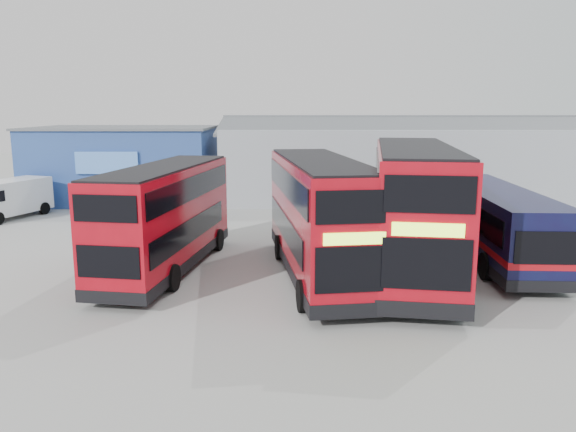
{
  "coord_description": "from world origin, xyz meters",
  "views": [
    {
      "loc": [
        -2.45,
        -21.45,
        6.38
      ],
      "look_at": [
        -2.51,
        0.8,
        2.1
      ],
      "focal_mm": 35.0,
      "sensor_mm": 36.0,
      "label": 1
    }
  ],
  "objects_px": {
    "maintenance_shed": "(431,160)",
    "double_decker_left": "(166,219)",
    "double_decker_centre": "(320,219)",
    "single_decker_blue": "(494,224)",
    "panel_van": "(8,197)",
    "double_decker_right": "(413,211)",
    "office_block": "(126,163)"
  },
  "relations": [
    {
      "from": "office_block",
      "to": "panel_van",
      "type": "xyz_separation_m",
      "value": [
        -5.0,
        -6.99,
        -1.33
      ]
    },
    {
      "from": "double_decker_centre",
      "to": "maintenance_shed",
      "type": "bearing_deg",
      "value": 58.05
    },
    {
      "from": "double_decker_left",
      "to": "double_decker_centre",
      "type": "relative_size",
      "value": 0.93
    },
    {
      "from": "double_decker_right",
      "to": "panel_van",
      "type": "relative_size",
      "value": 2.21
    },
    {
      "from": "maintenance_shed",
      "to": "double_decker_centre",
      "type": "distance_m",
      "value": 22.64
    },
    {
      "from": "double_decker_left",
      "to": "double_decker_centre",
      "type": "bearing_deg",
      "value": -179.48
    },
    {
      "from": "double_decker_left",
      "to": "double_decker_centre",
      "type": "height_order",
      "value": "double_decker_centre"
    },
    {
      "from": "double_decker_centre",
      "to": "double_decker_right",
      "type": "distance_m",
      "value": 3.65
    },
    {
      "from": "office_block",
      "to": "single_decker_blue",
      "type": "bearing_deg",
      "value": -38.17
    },
    {
      "from": "double_decker_left",
      "to": "panel_van",
      "type": "xyz_separation_m",
      "value": [
        -11.66,
        10.77,
        -0.84
      ]
    },
    {
      "from": "single_decker_blue",
      "to": "panel_van",
      "type": "bearing_deg",
      "value": -17.07
    },
    {
      "from": "single_decker_blue",
      "to": "panel_van",
      "type": "height_order",
      "value": "single_decker_blue"
    },
    {
      "from": "double_decker_centre",
      "to": "double_decker_right",
      "type": "relative_size",
      "value": 0.91
    },
    {
      "from": "maintenance_shed",
      "to": "double_decker_right",
      "type": "xyz_separation_m",
      "value": [
        -5.68,
        -20.2,
        -0.12
      ]
    },
    {
      "from": "maintenance_shed",
      "to": "panel_van",
      "type": "xyz_separation_m",
      "value": [
        -27.0,
        -9.0,
        -1.35
      ]
    },
    {
      "from": "double_decker_right",
      "to": "single_decker_blue",
      "type": "xyz_separation_m",
      "value": [
        4.0,
        2.22,
        -0.98
      ]
    },
    {
      "from": "panel_van",
      "to": "double_decker_left",
      "type": "bearing_deg",
      "value": -22.56
    },
    {
      "from": "office_block",
      "to": "double_decker_left",
      "type": "height_order",
      "value": "office_block"
    },
    {
      "from": "single_decker_blue",
      "to": "double_decker_left",
      "type": "bearing_deg",
      "value": 9.95
    },
    {
      "from": "double_decker_left",
      "to": "double_decker_centre",
      "type": "xyz_separation_m",
      "value": [
        6.03,
        -0.86,
        0.17
      ]
    },
    {
      "from": "office_block",
      "to": "maintenance_shed",
      "type": "bearing_deg",
      "value": 5.21
    },
    {
      "from": "double_decker_left",
      "to": "double_decker_right",
      "type": "height_order",
      "value": "double_decker_right"
    },
    {
      "from": "double_decker_centre",
      "to": "double_decker_right",
      "type": "height_order",
      "value": "double_decker_right"
    },
    {
      "from": "double_decker_left",
      "to": "single_decker_blue",
      "type": "xyz_separation_m",
      "value": [
        13.65,
        1.79,
        -0.58
      ]
    },
    {
      "from": "office_block",
      "to": "double_decker_right",
      "type": "bearing_deg",
      "value": -48.12
    },
    {
      "from": "double_decker_left",
      "to": "panel_van",
      "type": "bearing_deg",
      "value": -34.1
    },
    {
      "from": "double_decker_right",
      "to": "panel_van",
      "type": "xyz_separation_m",
      "value": [
        -21.31,
        11.2,
        -1.24
      ]
    },
    {
      "from": "single_decker_blue",
      "to": "panel_van",
      "type": "xyz_separation_m",
      "value": [
        -25.31,
        8.98,
        -0.26
      ]
    },
    {
      "from": "double_decker_left",
      "to": "single_decker_blue",
      "type": "height_order",
      "value": "double_decker_left"
    },
    {
      "from": "office_block",
      "to": "double_decker_left",
      "type": "xyz_separation_m",
      "value": [
        6.66,
        -17.77,
        -0.49
      ]
    },
    {
      "from": "maintenance_shed",
      "to": "double_decker_left",
      "type": "bearing_deg",
      "value": -127.8
    },
    {
      "from": "double_decker_centre",
      "to": "office_block",
      "type": "bearing_deg",
      "value": 116.61
    }
  ]
}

